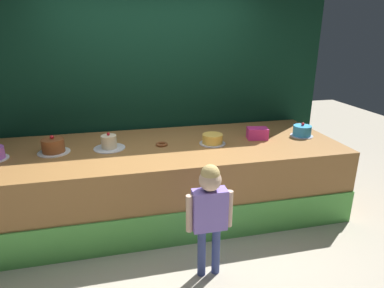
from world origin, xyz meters
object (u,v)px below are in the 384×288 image
object	(u,v)px
cake_far_right	(302,131)
donut	(162,144)
child_figure	(210,206)
cake_left	(53,146)
pink_box	(257,133)
cake_center	(109,143)
cake_right	(212,139)

from	to	relation	value
cake_far_right	donut	bearing A→B (deg)	178.31
child_figure	cake_left	xyz separation A→B (m)	(-1.35, 1.18, 0.22)
pink_box	cake_far_right	distance (m)	0.56
child_figure	donut	size ratio (longest dim) A/B	7.70
donut	cake_left	world-z (taller)	cake_left
child_figure	cake_left	distance (m)	1.80
pink_box	donut	size ratio (longest dim) A/B	1.74
cake_left	cake_far_right	xyz separation A→B (m)	(2.81, -0.08, -0.01)
cake_left	cake_center	size ratio (longest dim) A/B	0.98
child_figure	cake_far_right	distance (m)	1.84
pink_box	cake_center	distance (m)	1.69
pink_box	cake_far_right	size ratio (longest dim) A/B	0.87
donut	cake_left	distance (m)	1.13
cake_center	cake_right	distance (m)	1.13
cake_left	child_figure	bearing A→B (deg)	-41.17
child_figure	cake_right	size ratio (longest dim) A/B	3.50
cake_far_right	child_figure	bearing A→B (deg)	-143.04
donut	cake_far_right	distance (m)	1.69
donut	cake_left	xyz separation A→B (m)	(-1.12, 0.03, 0.06)
cake_right	cake_far_right	bearing A→B (deg)	1.38
cake_center	cake_right	bearing A→B (deg)	-5.16
donut	cake_right	size ratio (longest dim) A/B	0.45
pink_box	cake_center	world-z (taller)	cake_center
pink_box	cake_right	size ratio (longest dim) A/B	0.79
donut	pink_box	bearing A→B (deg)	-1.01
pink_box	cake_left	bearing A→B (deg)	178.73
cake_center	pink_box	bearing A→B (deg)	-1.52
child_figure	cake_center	distance (m)	1.43
cake_far_right	pink_box	bearing A→B (deg)	176.97
cake_left	cake_right	distance (m)	1.69
donut	cake_far_right	world-z (taller)	cake_far_right
child_figure	pink_box	xyz separation A→B (m)	(0.90, 1.13, 0.22)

